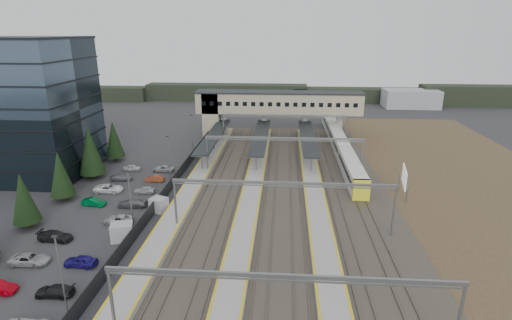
# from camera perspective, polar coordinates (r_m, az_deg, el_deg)

# --- Properties ---
(ground) EXTENTS (220.00, 220.00, 0.00)m
(ground) POSITION_cam_1_polar(r_m,az_deg,el_deg) (61.62, -7.48, -6.35)
(ground) COLOR #2B2B2D
(ground) RESTS_ON ground
(office_building) EXTENTS (24.30, 18.30, 24.30)m
(office_building) POSITION_cam_1_polar(r_m,az_deg,el_deg) (83.36, -31.28, 6.40)
(office_building) COLOR #38495B
(office_building) RESTS_ON ground
(conifer_row) EXTENTS (4.42, 49.82, 9.50)m
(conifer_row) POSITION_cam_1_polar(r_m,az_deg,el_deg) (64.63, -27.88, -2.59)
(conifer_row) COLOR black
(conifer_row) RESTS_ON ground
(car_park) EXTENTS (10.64, 44.59, 1.29)m
(car_park) POSITION_cam_1_polar(r_m,az_deg,el_deg) (59.42, -21.87, -7.90)
(car_park) COLOR silver
(car_park) RESTS_ON ground
(lampposts) EXTENTS (0.50, 53.25, 8.07)m
(lampposts) POSITION_cam_1_polar(r_m,az_deg,el_deg) (63.18, -14.55, -1.93)
(lampposts) COLOR slate
(lampposts) RESTS_ON ground
(fence) EXTENTS (0.08, 90.00, 2.00)m
(fence) POSITION_cam_1_polar(r_m,az_deg,el_deg) (67.23, -12.12, -3.56)
(fence) COLOR #26282B
(fence) RESTS_ON ground
(relay_cabin_near) EXTENTS (3.12, 2.64, 2.23)m
(relay_cabin_near) POSITION_cam_1_polar(r_m,az_deg,el_deg) (53.75, -18.61, -9.72)
(relay_cabin_near) COLOR #9A9DA0
(relay_cabin_near) RESTS_ON ground
(relay_cabin_far) EXTENTS (2.82, 2.61, 2.08)m
(relay_cabin_far) POSITION_cam_1_polar(r_m,az_deg,el_deg) (60.32, -13.71, -6.21)
(relay_cabin_far) COLOR #9A9DA0
(relay_cabin_far) RESTS_ON ground
(rail_corridor) EXTENTS (34.00, 90.00, 0.92)m
(rail_corridor) POSITION_cam_1_polar(r_m,az_deg,el_deg) (64.96, 1.51, -4.60)
(rail_corridor) COLOR #36332A
(rail_corridor) RESTS_ON ground
(canopies) EXTENTS (23.10, 30.00, 3.28)m
(canopies) POSITION_cam_1_polar(r_m,az_deg,el_deg) (84.79, 0.65, 3.44)
(canopies) COLOR black
(canopies) RESTS_ON ground
(footbridge) EXTENTS (40.40, 6.40, 11.20)m
(footbridge) POSITION_cam_1_polar(r_m,az_deg,el_deg) (98.54, 1.61, 7.89)
(footbridge) COLOR tan
(footbridge) RESTS_ON ground
(gantries) EXTENTS (28.40, 62.28, 7.17)m
(gantries) POSITION_cam_1_polar(r_m,az_deg,el_deg) (61.03, 3.96, -0.43)
(gantries) COLOR slate
(gantries) RESTS_ON ground
(train) EXTENTS (2.64, 55.04, 3.32)m
(train) POSITION_cam_1_polar(r_m,az_deg,el_deg) (88.71, 11.80, 2.36)
(train) COLOR silver
(train) RESTS_ON ground
(billboard) EXTENTS (1.18, 5.61, 4.77)m
(billboard) POSITION_cam_1_polar(r_m,az_deg,el_deg) (67.05, 20.41, -2.39)
(billboard) COLOR slate
(billboard) RESTS_ON ground
(scrub_east) EXTENTS (34.00, 120.00, 0.06)m
(scrub_east) POSITION_cam_1_polar(r_m,az_deg,el_deg) (72.92, 30.87, -4.92)
(scrub_east) COLOR #493925
(scrub_east) RESTS_ON ground
(treeline_far) EXTENTS (170.00, 19.00, 7.00)m
(treeline_far) POSITION_cam_1_polar(r_m,az_deg,el_deg) (149.33, 8.76, 9.23)
(treeline_far) COLOR black
(treeline_far) RESTS_ON ground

